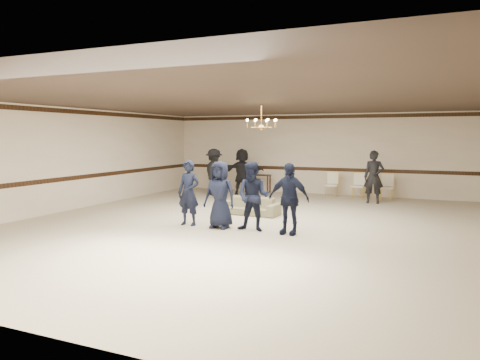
% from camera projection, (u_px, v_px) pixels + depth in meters
% --- Properties ---
extents(room, '(12.01, 14.01, 3.21)m').
position_uv_depth(room, '(247.00, 164.00, 11.56)').
color(room, '#BDB091').
rests_on(room, ground).
extents(chair_rail, '(12.00, 0.02, 0.14)m').
position_uv_depth(chair_rail, '(314.00, 169.00, 18.00)').
color(chair_rail, black).
rests_on(chair_rail, wall_back).
extents(crown_molding, '(12.00, 0.02, 0.14)m').
position_uv_depth(crown_molding, '(314.00, 117.00, 17.79)').
color(crown_molding, black).
rests_on(crown_molding, wall_back).
extents(chandelier, '(0.94, 0.94, 0.89)m').
position_uv_depth(chandelier, '(261.00, 116.00, 12.35)').
color(chandelier, gold).
rests_on(chandelier, ceiling).
extents(boy_a, '(0.63, 0.43, 1.69)m').
position_uv_depth(boy_a, '(189.00, 193.00, 11.58)').
color(boy_a, black).
rests_on(boy_a, floor).
extents(boy_b, '(0.83, 0.54, 1.69)m').
position_uv_depth(boy_b, '(220.00, 195.00, 11.23)').
color(boy_b, black).
rests_on(boy_b, floor).
extents(boy_c, '(0.84, 0.67, 1.69)m').
position_uv_depth(boy_c, '(253.00, 197.00, 10.87)').
color(boy_c, black).
rests_on(boy_c, floor).
extents(boy_d, '(1.02, 0.47, 1.69)m').
position_uv_depth(boy_d, '(289.00, 199.00, 10.51)').
color(boy_d, black).
rests_on(boy_d, floor).
extents(settee, '(1.78, 0.79, 0.51)m').
position_uv_depth(settee, '(250.00, 206.00, 13.21)').
color(settee, '#6F6A4A').
rests_on(settee, floor).
extents(adult_left, '(1.34, 1.28, 1.83)m').
position_uv_depth(adult_left, '(214.00, 172.00, 17.47)').
color(adult_left, black).
rests_on(adult_left, floor).
extents(adult_mid, '(1.76, 0.82, 1.83)m').
position_uv_depth(adult_mid, '(242.00, 172.00, 17.75)').
color(adult_mid, black).
rests_on(adult_mid, floor).
extents(adult_right, '(0.68, 0.46, 1.83)m').
position_uv_depth(adult_right, '(374.00, 177.00, 15.37)').
color(adult_right, black).
rests_on(adult_right, floor).
extents(banquet_chair_left, '(0.48, 0.48, 0.94)m').
position_uv_depth(banquet_chair_left, '(332.00, 185.00, 17.01)').
color(banquet_chair_left, '#EFE4C9').
rests_on(banquet_chair_left, floor).
extents(banquet_chair_mid, '(0.50, 0.50, 0.94)m').
position_uv_depth(banquet_chair_mid, '(358.00, 186.00, 16.61)').
color(banquet_chair_mid, '#EFE4C9').
rests_on(banquet_chair_mid, floor).
extents(banquet_chair_right, '(0.50, 0.50, 0.94)m').
position_uv_depth(banquet_chair_right, '(386.00, 187.00, 16.22)').
color(banquet_chair_right, '#EFE4C9').
rests_on(banquet_chair_right, floor).
extents(console_table, '(0.89, 0.38, 0.75)m').
position_uv_depth(console_table, '(260.00, 183.00, 18.38)').
color(console_table, black).
rests_on(console_table, floor).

